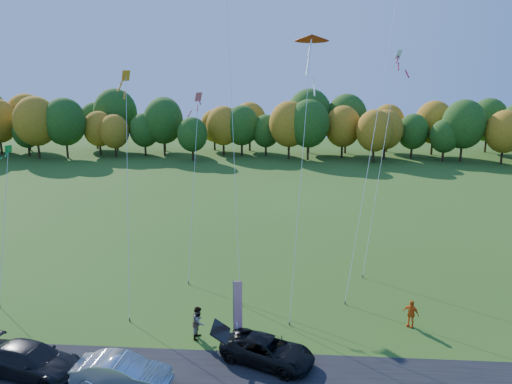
# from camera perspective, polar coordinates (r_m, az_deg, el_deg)

# --- Properties ---
(ground) EXTENTS (160.00, 160.00, 0.00)m
(ground) POSITION_cam_1_polar(r_m,az_deg,el_deg) (28.69, -0.88, -16.75)
(ground) COLOR #2B5115
(tree_line) EXTENTS (116.00, 12.00, 10.00)m
(tree_line) POSITION_cam_1_polar(r_m,az_deg,el_deg) (80.87, 2.44, 3.79)
(tree_line) COLOR #1E4711
(tree_line) RESTS_ON ground
(black_suv) EXTENTS (5.33, 3.96, 1.35)m
(black_suv) POSITION_cam_1_polar(r_m,az_deg,el_deg) (26.69, 1.36, -17.66)
(black_suv) COLOR black
(black_suv) RESTS_ON ground
(silver_sedan) EXTENTS (4.78, 2.06, 1.53)m
(silver_sedan) POSITION_cam_1_polar(r_m,az_deg,el_deg) (25.72, -15.07, -19.32)
(silver_sedan) COLOR #B9BABF
(silver_sedan) RESTS_ON ground
(dark_truck_a) EXTENTS (5.65, 3.35, 1.54)m
(dark_truck_a) POSITION_cam_1_polar(r_m,az_deg,el_deg) (28.03, -24.28, -17.13)
(dark_truck_a) COLOR black
(dark_truck_a) RESTS_ON ground
(person_tailgate_a) EXTENTS (0.45, 0.63, 1.63)m
(person_tailgate_a) POSITION_cam_1_polar(r_m,az_deg,el_deg) (28.27, -2.16, -15.35)
(person_tailgate_a) COLOR silver
(person_tailgate_a) RESTS_ON ground
(person_tailgate_b) EXTENTS (0.77, 0.95, 1.86)m
(person_tailgate_b) POSITION_cam_1_polar(r_m,az_deg,el_deg) (28.81, -6.58, -14.58)
(person_tailgate_b) COLOR gray
(person_tailgate_b) RESTS_ON ground
(person_east) EXTENTS (1.01, 0.90, 1.64)m
(person_east) POSITION_cam_1_polar(r_m,az_deg,el_deg) (31.08, 17.27, -13.12)
(person_east) COLOR orange
(person_east) RESTS_ON ground
(feather_flag) EXTENTS (0.49, 0.19, 3.77)m
(feather_flag) POSITION_cam_1_polar(r_m,az_deg,el_deg) (27.43, -2.20, -12.81)
(feather_flag) COLOR #999999
(feather_flag) RESTS_ON ground
(kite_delta_blue) EXTENTS (3.70, 12.56, 25.64)m
(kite_delta_blue) POSITION_cam_1_polar(r_m,az_deg,el_deg) (35.05, -2.83, 10.63)
(kite_delta_blue) COLOR #4C3F33
(kite_delta_blue) RESTS_ON ground
(kite_parafoil_orange) EXTENTS (7.08, 13.19, 28.09)m
(kite_parafoil_orange) POSITION_cam_1_polar(r_m,az_deg,el_deg) (36.20, 14.34, 12.39)
(kite_parafoil_orange) COLOR #4C3F33
(kite_parafoil_orange) RESTS_ON ground
(kite_delta_red) EXTENTS (2.47, 10.41, 17.95)m
(kite_delta_red) POSITION_cam_1_polar(r_m,az_deg,el_deg) (32.04, 5.33, 3.85)
(kite_delta_red) COLOR #4C3F33
(kite_delta_red) RESTS_ON ground
(kite_diamond_yellow) EXTENTS (2.28, 7.79, 14.81)m
(kite_diamond_yellow) POSITION_cam_1_polar(r_m,az_deg,el_deg) (32.51, -14.47, 0.33)
(kite_diamond_yellow) COLOR #4C3F33
(kite_diamond_yellow) RESTS_ON ground
(kite_diamond_green) EXTENTS (1.01, 4.50, 9.94)m
(kite_diamond_green) POSITION_cam_1_polar(r_m,az_deg,el_deg) (36.26, -26.85, -2.92)
(kite_diamond_green) COLOR #4C3F33
(kite_diamond_green) RESTS_ON ground
(kite_diamond_white) EXTENTS (3.39, 6.92, 16.28)m
(kite_diamond_white) POSITION_cam_1_polar(r_m,az_deg,el_deg) (37.99, 14.14, 3.46)
(kite_diamond_white) COLOR #4C3F33
(kite_diamond_white) RESTS_ON ground
(kite_diamond_pink) EXTENTS (1.22, 8.87, 13.05)m
(kite_diamond_pink) POSITION_cam_1_polar(r_m,az_deg,el_deg) (37.55, -7.12, 1.37)
(kite_diamond_pink) COLOR #4C3F33
(kite_diamond_pink) RESTS_ON ground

